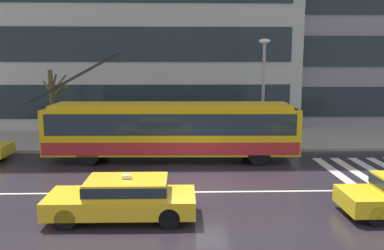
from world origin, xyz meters
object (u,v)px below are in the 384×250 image
Objects in this scene: taxi_oncoming_near at (124,196)px; trolleybus at (172,129)px; street_lamp at (263,83)px; pedestrian_at_shelter at (148,116)px; pedestrian_approaching_curb at (247,129)px; street_tree_bare at (53,102)px; pedestrian_walking_past at (91,119)px; pedestrian_waiting_by_pole at (219,115)px.

trolleybus is at bearing 79.75° from taxi_oncoming_near.
trolleybus is 5.63m from street_lamp.
pedestrian_at_shelter reaches higher than pedestrian_approaching_curb.
pedestrian_at_shelter is 5.74m from street_tree_bare.
pedestrian_approaching_curb is at bearing -8.11° from pedestrian_at_shelter.
street_tree_bare is (-6.97, 4.13, 0.95)m from trolleybus.
street_lamp is at bearing -19.53° from pedestrian_approaching_curb.
pedestrian_approaching_curb is 11.25m from street_tree_bare.
taxi_oncoming_near is 10.46m from pedestrian_walking_past.
taxi_oncoming_near is 2.70× the size of pedestrian_approaching_curb.
taxi_oncoming_near is 2.34× the size of pedestrian_walking_past.
pedestrian_at_shelter is at bearing -10.89° from street_tree_bare.
taxi_oncoming_near is 11.74m from street_lamp.
pedestrian_approaching_curb is 0.29× the size of street_lamp.
pedestrian_walking_past is 9.48m from street_lamp.
pedestrian_at_shelter is at bearing -161.83° from pedestrian_waiting_by_pole.
pedestrian_walking_past reaches higher than pedestrian_approaching_curb.
pedestrian_at_shelter is at bearing 171.89° from pedestrian_approaching_curb.
street_lamp reaches higher than street_tree_bare.
pedestrian_waiting_by_pole is 9.70m from street_tree_bare.
pedestrian_walking_past is at bearing 151.41° from trolleybus.
pedestrian_approaching_curb is 0.40× the size of street_tree_bare.
trolleybus is 6.77× the size of pedestrian_waiting_by_pole.
pedestrian_at_shelter is 3.13m from pedestrian_walking_past.
trolleybus is 8.16m from street_tree_bare.
trolleybus reaches higher than pedestrian_waiting_by_pole.
pedestrian_at_shelter is (-1.38, 3.05, 0.24)m from trolleybus.
trolleybus is at bearing -28.59° from pedestrian_walking_past.
street_lamp reaches higher than pedestrian_waiting_by_pole.
pedestrian_waiting_by_pole is at bearing 131.90° from street_lamp.
pedestrian_waiting_by_pole reaches higher than taxi_oncoming_near.
pedestrian_at_shelter is at bearing 114.34° from trolleybus.
pedestrian_waiting_by_pole is at bearing 58.52° from trolleybus.
pedestrian_waiting_by_pole is (2.69, 4.39, 0.10)m from trolleybus.
street_tree_bare is (-5.59, 1.07, 0.71)m from pedestrian_at_shelter.
street_tree_bare is (-5.61, 11.66, 1.78)m from taxi_oncoming_near.
pedestrian_at_shelter is at bearing 90.11° from taxi_oncoming_near.
pedestrian_approaching_curb is at bearing 29.40° from trolleybus.
trolleybus is at bearing -157.48° from street_lamp.
taxi_oncoming_near is 11.21m from pedestrian_approaching_curb.
trolleybus is 3.36m from pedestrian_at_shelter.
trolleybus is at bearing -150.60° from pedestrian_approaching_curb.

